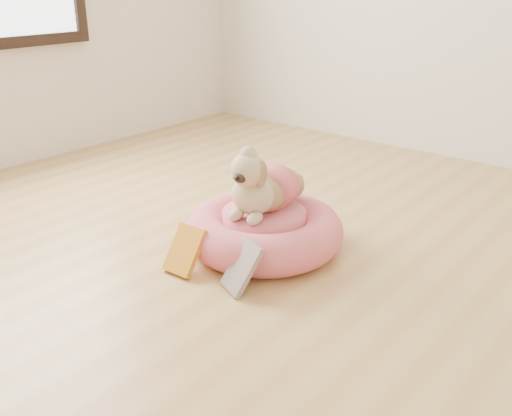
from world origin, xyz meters
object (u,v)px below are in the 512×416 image
Objects in this scene: book_yellow at (185,250)px; dog at (263,175)px; pet_bed at (264,230)px; book_white at (242,267)px.

dog is at bearing 70.84° from book_yellow.
book_yellow is (-0.09, -0.33, -0.22)m from dog.
dog reaches higher than pet_bed.
pet_bed is at bearing 68.71° from book_yellow.
dog is at bearing 139.01° from book_white.
dog is (-0.01, 0.00, 0.23)m from pet_bed.
pet_bed is 0.23m from dog.
book_white is at bearing -73.62° from dog.
book_yellow is at bearing -108.18° from pet_bed.
book_yellow reaches higher than pet_bed.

